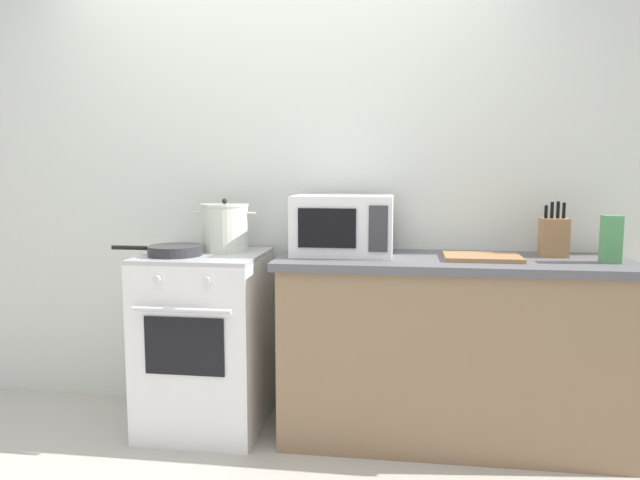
% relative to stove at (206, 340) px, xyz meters
% --- Properties ---
extents(back_wall, '(4.40, 0.10, 2.50)m').
position_rel_stove_xyz_m(back_wall, '(0.65, 0.37, 0.79)').
color(back_wall, silver).
rests_on(back_wall, ground_plane).
extents(lower_cabinet_right, '(1.64, 0.56, 0.88)m').
position_rel_stove_xyz_m(lower_cabinet_right, '(1.25, 0.02, -0.02)').
color(lower_cabinet_right, '#8C7051').
rests_on(lower_cabinet_right, ground_plane).
extents(countertop_right, '(1.70, 0.60, 0.04)m').
position_rel_stove_xyz_m(countertop_right, '(1.25, 0.02, 0.44)').
color(countertop_right, '#59595E').
rests_on(countertop_right, lower_cabinet_right).
extents(stove, '(0.60, 0.64, 0.92)m').
position_rel_stove_xyz_m(stove, '(0.00, 0.00, 0.00)').
color(stove, white).
rests_on(stove, ground_plane).
extents(stock_pot, '(0.33, 0.25, 0.28)m').
position_rel_stove_xyz_m(stock_pot, '(0.08, 0.10, 0.59)').
color(stock_pot, silver).
rests_on(stock_pot, stove).
extents(frying_pan, '(0.47, 0.27, 0.05)m').
position_rel_stove_xyz_m(frying_pan, '(-0.12, -0.09, 0.48)').
color(frying_pan, '#28282B').
rests_on(frying_pan, stove).
extents(microwave, '(0.50, 0.37, 0.30)m').
position_rel_stove_xyz_m(microwave, '(0.71, 0.08, 0.61)').
color(microwave, white).
rests_on(microwave, countertop_right).
extents(cutting_board, '(0.36, 0.26, 0.02)m').
position_rel_stove_xyz_m(cutting_board, '(1.39, 0.00, 0.47)').
color(cutting_board, '#997047').
rests_on(cutting_board, countertop_right).
extents(knife_block, '(0.13, 0.10, 0.27)m').
position_rel_stove_xyz_m(knife_block, '(1.75, 0.14, 0.56)').
color(knife_block, '#997047').
rests_on(knife_block, countertop_right).
extents(pasta_box, '(0.08, 0.08, 0.22)m').
position_rel_stove_xyz_m(pasta_box, '(1.96, -0.03, 0.57)').
color(pasta_box, '#4C9356').
rests_on(pasta_box, countertop_right).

